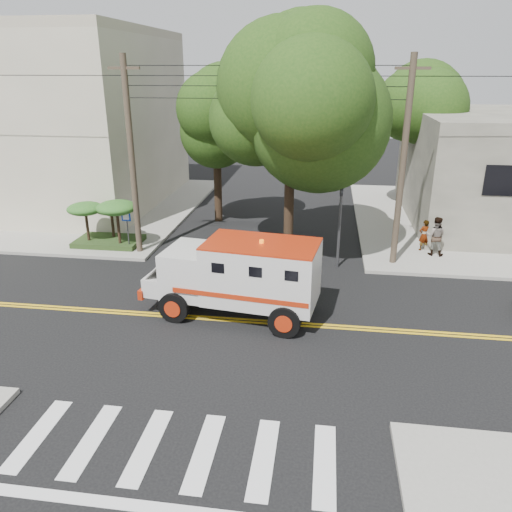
# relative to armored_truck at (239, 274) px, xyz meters

# --- Properties ---
(ground) EXTENTS (100.00, 100.00, 0.00)m
(ground) POSITION_rel_armored_truck_xyz_m (-0.24, -0.46, -1.61)
(ground) COLOR black
(ground) RESTS_ON ground
(sidewalk_ne) EXTENTS (17.00, 17.00, 0.15)m
(sidewalk_ne) POSITION_rel_armored_truck_xyz_m (13.26, 13.04, -1.54)
(sidewalk_ne) COLOR gray
(sidewalk_ne) RESTS_ON ground
(sidewalk_nw) EXTENTS (17.00, 17.00, 0.15)m
(sidewalk_nw) POSITION_rel_armored_truck_xyz_m (-13.74, 13.04, -1.54)
(sidewalk_nw) COLOR gray
(sidewalk_nw) RESTS_ON ground
(building_left) EXTENTS (16.00, 14.00, 10.00)m
(building_left) POSITION_rel_armored_truck_xyz_m (-15.74, 14.54, 3.54)
(building_left) COLOR #AFA98F
(building_left) RESTS_ON sidewalk_nw
(utility_pole_left) EXTENTS (0.28, 0.28, 9.00)m
(utility_pole_left) POSITION_rel_armored_truck_xyz_m (-5.84, 5.54, 2.89)
(utility_pole_left) COLOR #382D23
(utility_pole_left) RESTS_ON ground
(utility_pole_right) EXTENTS (0.28, 0.28, 9.00)m
(utility_pole_right) POSITION_rel_armored_truck_xyz_m (6.06, 5.74, 2.89)
(utility_pole_right) COLOR #382D23
(utility_pole_right) RESTS_ON ground
(tree_main) EXTENTS (6.08, 5.70, 9.85)m
(tree_main) POSITION_rel_armored_truck_xyz_m (1.69, 5.75, 5.59)
(tree_main) COLOR black
(tree_main) RESTS_ON ground
(tree_left) EXTENTS (4.48, 4.20, 7.70)m
(tree_left) POSITION_rel_armored_truck_xyz_m (-2.92, 11.33, 4.12)
(tree_left) COLOR black
(tree_left) RESTS_ON ground
(tree_right) EXTENTS (4.80, 4.50, 8.20)m
(tree_right) POSITION_rel_armored_truck_xyz_m (8.60, 15.31, 4.48)
(tree_right) COLOR black
(tree_right) RESTS_ON ground
(traffic_signal) EXTENTS (0.15, 0.18, 3.60)m
(traffic_signal) POSITION_rel_armored_truck_xyz_m (3.56, 5.14, 0.61)
(traffic_signal) COLOR #3F3F42
(traffic_signal) RESTS_ON ground
(accessibility_sign) EXTENTS (0.45, 0.10, 2.02)m
(accessibility_sign) POSITION_rel_armored_truck_xyz_m (-6.44, 5.71, -0.25)
(accessibility_sign) COLOR #3F3F42
(accessibility_sign) RESTS_ON ground
(palm_planter) EXTENTS (3.52, 2.63, 2.36)m
(palm_planter) POSITION_rel_armored_truck_xyz_m (-7.68, 6.17, 0.03)
(palm_planter) COLOR #1E3314
(palm_planter) RESTS_ON sidewalk_nw
(armored_truck) EXTENTS (6.47, 3.18, 2.84)m
(armored_truck) POSITION_rel_armored_truck_xyz_m (0.00, 0.00, 0.00)
(armored_truck) COLOR beige
(armored_truck) RESTS_ON ground
(pedestrian_a) EXTENTS (0.65, 0.55, 1.51)m
(pedestrian_a) POSITION_rel_armored_truck_xyz_m (7.66, 7.56, -0.71)
(pedestrian_a) COLOR gray
(pedestrian_a) RESTS_ON sidewalk_ne
(pedestrian_b) EXTENTS (1.03, 0.89, 1.85)m
(pedestrian_b) POSITION_rel_armored_truck_xyz_m (8.06, 6.98, -0.54)
(pedestrian_b) COLOR gray
(pedestrian_b) RESTS_ON sidewalk_ne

